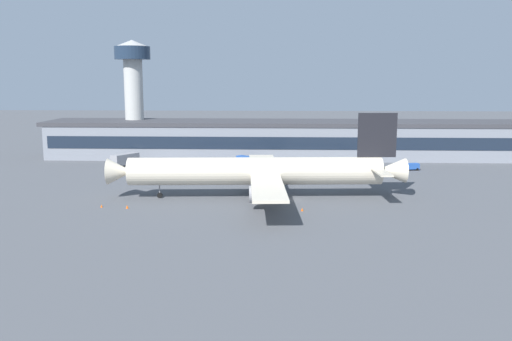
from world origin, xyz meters
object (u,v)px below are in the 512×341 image
(fuel_truck, at_px, (126,159))
(belt_loader, at_px, (201,162))
(control_tower, at_px, (133,85))
(crew_van, at_px, (245,160))
(baggage_tug, at_px, (352,165))
(traffic_cone_2, at_px, (127,207))
(traffic_cone_0, at_px, (302,209))
(airliner, at_px, (260,171))
(traffic_cone_1, at_px, (102,206))
(follow_me_car, at_px, (410,166))

(fuel_truck, height_order, belt_loader, fuel_truck)
(control_tower, height_order, crew_van, control_tower)
(baggage_tug, distance_m, belt_loader, 41.82)
(traffic_cone_2, bearing_deg, traffic_cone_0, -1.10)
(crew_van, distance_m, traffic_cone_2, 56.61)
(fuel_truck, height_order, crew_van, fuel_truck)
(fuel_truck, height_order, baggage_tug, fuel_truck)
(airliner, bearing_deg, baggage_tug, 57.42)
(belt_loader, relative_size, traffic_cone_1, 11.82)
(control_tower, xyz_separation_m, traffic_cone_1, (12.13, -72.37, -22.01))
(fuel_truck, distance_m, traffic_cone_2, 52.96)
(baggage_tug, height_order, traffic_cone_0, baggage_tug)
(control_tower, height_order, baggage_tug, control_tower)
(crew_van, bearing_deg, traffic_cone_2, -109.84)
(fuel_truck, xyz_separation_m, traffic_cone_0, (47.69, -51.57, -1.58))
(crew_van, distance_m, follow_me_car, 45.48)
(baggage_tug, xyz_separation_m, traffic_cone_1, (-54.03, -47.63, -0.80))
(follow_me_car, bearing_deg, fuel_truck, 176.54)
(follow_me_car, bearing_deg, traffic_cone_0, -123.43)
(fuel_truck, relative_size, traffic_cone_0, 14.36)
(belt_loader, bearing_deg, fuel_truck, 178.34)
(traffic_cone_1, relative_size, traffic_cone_2, 0.87)
(traffic_cone_2, bearing_deg, baggage_tug, 44.64)
(control_tower, relative_size, belt_loader, 5.43)
(belt_loader, bearing_deg, traffic_cone_2, -98.04)
(belt_loader, bearing_deg, baggage_tug, -2.79)
(belt_loader, bearing_deg, crew_van, 13.66)
(airliner, height_order, traffic_cone_1, airliner)
(control_tower, bearing_deg, traffic_cone_1, -80.49)
(baggage_tug, xyz_separation_m, traffic_cone_2, (-48.88, -48.27, -0.76))
(airliner, bearing_deg, fuel_truck, 134.36)
(airliner, bearing_deg, traffic_cone_1, -161.47)
(follow_me_car, distance_m, traffic_cone_1, 82.91)
(fuel_truck, relative_size, traffic_cone_1, 15.27)
(traffic_cone_0, height_order, traffic_cone_2, traffic_cone_2)
(belt_loader, distance_m, traffic_cone_1, 51.16)
(follow_me_car, bearing_deg, airliner, -137.91)
(control_tower, xyz_separation_m, traffic_cone_0, (50.51, -73.65, -21.99))
(baggage_tug, bearing_deg, traffic_cone_0, -107.74)
(baggage_tug, relative_size, traffic_cone_1, 6.52)
(airliner, bearing_deg, control_tower, 124.08)
(belt_loader, xyz_separation_m, traffic_cone_1, (-12.26, -49.66, -0.87))
(crew_van, xyz_separation_m, traffic_cone_1, (-24.36, -52.60, -1.18))
(crew_van, distance_m, belt_loader, 12.45)
(crew_van, height_order, traffic_cone_2, crew_van)
(fuel_truck, xyz_separation_m, belt_loader, (21.57, -0.62, -0.73))
(fuel_truck, bearing_deg, follow_me_car, -3.46)
(airliner, distance_m, control_tower, 77.07)
(airliner, height_order, baggage_tug, airliner)
(follow_me_car, bearing_deg, crew_van, 171.06)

